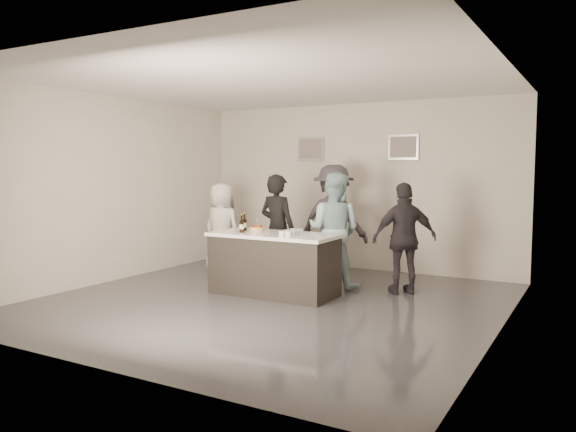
% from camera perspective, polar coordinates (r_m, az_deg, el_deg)
% --- Properties ---
extents(floor, '(6.00, 6.00, 0.00)m').
position_cam_1_polar(floor, '(7.85, -1.82, -8.67)').
color(floor, '#3D3D42').
rests_on(floor, ground).
extents(ceiling, '(6.00, 6.00, 0.00)m').
position_cam_1_polar(ceiling, '(7.71, -1.88, 13.54)').
color(ceiling, white).
extents(wall_back, '(6.00, 0.04, 3.00)m').
position_cam_1_polar(wall_back, '(10.31, 6.86, 2.98)').
color(wall_back, beige).
rests_on(wall_back, ground).
extents(wall_front, '(6.00, 0.04, 3.00)m').
position_cam_1_polar(wall_front, '(5.31, -18.92, 0.93)').
color(wall_front, beige).
rests_on(wall_front, ground).
extents(wall_left, '(0.04, 6.00, 3.00)m').
position_cam_1_polar(wall_left, '(9.54, -17.44, 2.63)').
color(wall_left, beige).
rests_on(wall_left, ground).
extents(wall_right, '(0.04, 6.00, 3.00)m').
position_cam_1_polar(wall_right, '(6.60, 21.03, 1.60)').
color(wall_right, beige).
rests_on(wall_right, ground).
extents(picture_left, '(0.54, 0.04, 0.44)m').
position_cam_1_polar(picture_left, '(10.67, 2.34, 6.84)').
color(picture_left, '#B2B2B7').
rests_on(picture_left, wall_back).
extents(picture_right, '(0.54, 0.04, 0.44)m').
position_cam_1_polar(picture_right, '(9.97, 11.64, 6.87)').
color(picture_right, '#B2B2B7').
rests_on(picture_right, wall_back).
extents(bar_counter, '(1.86, 0.86, 0.90)m').
position_cam_1_polar(bar_counter, '(8.18, -1.43, -4.89)').
color(bar_counter, white).
rests_on(bar_counter, ground).
extents(cake, '(0.21, 0.21, 0.07)m').
position_cam_1_polar(cake, '(8.23, -3.17, -1.41)').
color(cake, yellow).
rests_on(cake, bar_counter).
extents(beer_bottle_a, '(0.07, 0.07, 0.26)m').
position_cam_1_polar(beer_bottle_a, '(8.46, -4.45, -0.62)').
color(beer_bottle_a, black).
rests_on(beer_bottle_a, bar_counter).
extents(beer_bottle_b, '(0.07, 0.07, 0.26)m').
position_cam_1_polar(beer_bottle_b, '(8.22, -4.74, -0.78)').
color(beer_bottle_b, black).
rests_on(beer_bottle_b, bar_counter).
extents(tumbler_cluster, '(0.19, 0.40, 0.08)m').
position_cam_1_polar(tumbler_cluster, '(7.86, 0.29, -1.69)').
color(tumbler_cluster, orange).
rests_on(tumbler_cluster, bar_counter).
extents(candles, '(0.24, 0.08, 0.01)m').
position_cam_1_polar(candles, '(7.98, -3.99, -1.86)').
color(candles, pink).
rests_on(candles, bar_counter).
extents(person_main_black, '(0.68, 0.49, 1.74)m').
position_cam_1_polar(person_main_black, '(8.93, -1.08, -1.33)').
color(person_main_black, black).
rests_on(person_main_black, ground).
extents(person_main_blue, '(0.89, 0.70, 1.78)m').
position_cam_1_polar(person_main_blue, '(8.66, 4.70, -1.44)').
color(person_main_blue, '#99BFC8').
rests_on(person_main_blue, ground).
extents(person_guest_left, '(0.82, 0.59, 1.58)m').
position_cam_1_polar(person_guest_left, '(9.91, -6.74, -1.22)').
color(person_guest_left, white).
rests_on(person_guest_left, ground).
extents(person_guest_right, '(1.00, 0.90, 1.63)m').
position_cam_1_polar(person_guest_right, '(8.36, 11.77, -2.24)').
color(person_guest_right, '#252128').
rests_on(person_guest_right, ground).
extents(person_guest_back, '(1.26, 0.77, 1.90)m').
position_cam_1_polar(person_guest_back, '(9.54, 4.64, -0.48)').
color(person_guest_back, '#343139').
rests_on(person_guest_back, ground).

